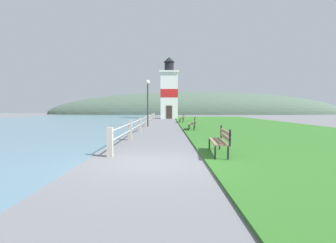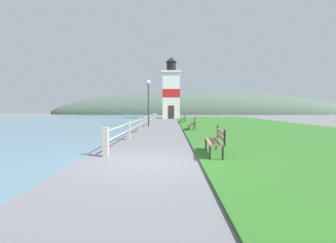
{
  "view_description": "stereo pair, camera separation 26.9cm",
  "coord_description": "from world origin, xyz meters",
  "px_view_note": "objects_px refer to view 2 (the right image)",
  "views": [
    {
      "loc": [
        0.45,
        -7.35,
        1.55
      ],
      "look_at": [
        0.35,
        17.77,
        0.3
      ],
      "focal_mm": 28.0,
      "sensor_mm": 36.0,
      "label": 1
    },
    {
      "loc": [
        0.72,
        -7.35,
        1.55
      ],
      "look_at": [
        0.35,
        17.77,
        0.3
      ],
      "focal_mm": 28.0,
      "sensor_mm": 36.0,
      "label": 2
    }
  ],
  "objects_px": {
    "lighthouse": "(171,92)",
    "park_bench_far": "(184,118)",
    "park_bench_midway": "(193,123)",
    "park_bench_near": "(216,139)",
    "lamp_post": "(148,94)"
  },
  "relations": [
    {
      "from": "lamp_post",
      "to": "park_bench_far",
      "type": "bearing_deg",
      "value": 62.85
    },
    {
      "from": "lighthouse",
      "to": "park_bench_far",
      "type": "bearing_deg",
      "value": -83.54
    },
    {
      "from": "lamp_post",
      "to": "park_bench_midway",
      "type": "bearing_deg",
      "value": -46.61
    },
    {
      "from": "park_bench_midway",
      "to": "lamp_post",
      "type": "xyz_separation_m",
      "value": [
        -3.49,
        3.69,
        2.2
      ]
    },
    {
      "from": "park_bench_far",
      "to": "lamp_post",
      "type": "relative_size",
      "value": 0.45
    },
    {
      "from": "lamp_post",
      "to": "lighthouse",
      "type": "bearing_deg",
      "value": 84.21
    },
    {
      "from": "park_bench_midway",
      "to": "lighthouse",
      "type": "xyz_separation_m",
      "value": [
        -1.6,
        22.34,
        3.57
      ]
    },
    {
      "from": "lighthouse",
      "to": "lamp_post",
      "type": "xyz_separation_m",
      "value": [
        -1.89,
        -18.65,
        -1.37
      ]
    },
    {
      "from": "park_bench_midway",
      "to": "lighthouse",
      "type": "relative_size",
      "value": 0.2
    },
    {
      "from": "park_bench_midway",
      "to": "lighthouse",
      "type": "bearing_deg",
      "value": -78.07
    },
    {
      "from": "park_bench_near",
      "to": "park_bench_far",
      "type": "xyz_separation_m",
      "value": [
        -0.15,
        20.07,
        -0.0
      ]
    },
    {
      "from": "park_bench_midway",
      "to": "park_bench_near",
      "type": "bearing_deg",
      "value": 97.51
    },
    {
      "from": "park_bench_near",
      "to": "park_bench_midway",
      "type": "relative_size",
      "value": 1.06
    },
    {
      "from": "park_bench_far",
      "to": "park_bench_midway",
      "type": "bearing_deg",
      "value": 97.87
    },
    {
      "from": "park_bench_midway",
      "to": "lamp_post",
      "type": "height_order",
      "value": "lamp_post"
    }
  ]
}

